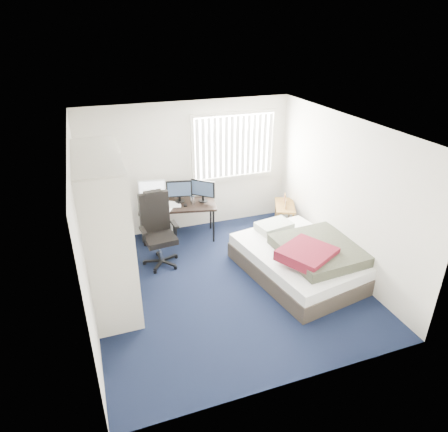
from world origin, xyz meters
TOP-DOWN VIEW (x-y plane):
  - ground at (0.00, 0.00)m, footprint 4.20×4.20m
  - room_shell at (0.00, 0.00)m, footprint 4.20×4.20m
  - window_assembly at (0.90, 2.04)m, footprint 1.72×0.09m
  - closet at (-1.67, 0.27)m, footprint 0.64×1.84m
  - desk at (-0.33, 1.75)m, footprint 1.51×0.93m
  - office_chair at (-0.86, 0.98)m, footprint 0.65×0.65m
  - footstool at (-0.58, 1.82)m, footprint 0.35×0.31m
  - nightstand at (1.75, 1.42)m, footprint 0.62×0.81m
  - bed at (1.27, -0.17)m, footprint 1.89×2.32m
  - pine_box at (-1.65, -0.18)m, footprint 0.42×0.36m

SIDE VIEW (x-z plane):
  - ground at x=0.00m, z-range 0.00..0.00m
  - pine_box at x=-1.65m, z-range 0.00..0.27m
  - footstool at x=-0.58m, z-range 0.06..0.31m
  - bed at x=1.27m, z-range -0.05..0.63m
  - nightstand at x=1.75m, z-range 0.10..0.78m
  - office_chair at x=-0.86m, z-range -0.15..1.12m
  - desk at x=-0.33m, z-range 0.16..1.31m
  - closet at x=-1.67m, z-range 0.24..2.46m
  - room_shell at x=0.00m, z-range -0.59..3.61m
  - window_assembly at x=0.90m, z-range 0.94..2.26m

